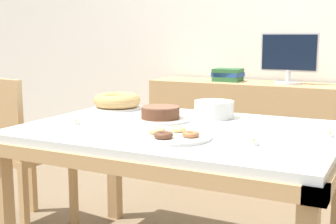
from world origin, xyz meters
TOP-DOWN VIEW (x-y plane):
  - wall_back at (0.00, 1.84)m, footprint 8.00×0.10m
  - dining_table at (0.00, 0.00)m, footprint 1.50×1.06m
  - chair at (-1.08, 0.02)m, footprint 0.47×0.47m
  - sideboard at (0.00, 1.54)m, footprint 1.81×0.44m
  - computer_monitor at (0.16, 1.54)m, footprint 0.42×0.20m
  - book_stack at (-0.31, 1.54)m, footprint 0.24×0.19m
  - cake_chocolate_round at (-0.16, 0.11)m, footprint 0.31×0.31m
  - cake_golden_bundt at (-0.57, 0.33)m, footprint 0.28×0.28m
  - pastry_platter at (0.07, -0.24)m, footprint 0.34×0.34m
  - plate_stack at (0.05, 0.31)m, footprint 0.21×0.21m
  - tealight_centre at (0.67, 0.08)m, footprint 0.04×0.04m
  - tealight_left_edge at (0.42, -0.21)m, footprint 0.04×0.04m
  - tealight_right_edge at (-0.48, -0.18)m, footprint 0.04×0.04m

SIDE VIEW (x-z plane):
  - sideboard at x=0.00m, z-range 0.00..0.81m
  - chair at x=-1.08m, z-range 0.05..0.99m
  - dining_table at x=0.00m, z-range 0.29..1.03m
  - tealight_centre at x=0.67m, z-range 0.74..0.77m
  - tealight_left_edge at x=0.42m, z-range 0.74..0.77m
  - tealight_right_edge at x=-0.48m, z-range 0.74..0.77m
  - pastry_platter at x=0.07m, z-range 0.74..0.78m
  - cake_chocolate_round at x=-0.16m, z-range 0.74..0.81m
  - cake_golden_bundt at x=-0.57m, z-range 0.74..0.83m
  - plate_stack at x=0.05m, z-range 0.74..0.83m
  - book_stack at x=-0.31m, z-range 0.81..0.91m
  - computer_monitor at x=0.16m, z-range 0.81..1.19m
  - wall_back at x=0.00m, z-range 0.00..2.60m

